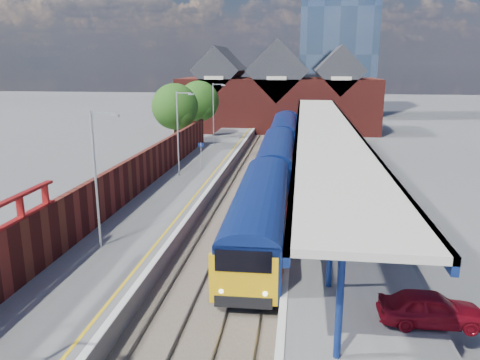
% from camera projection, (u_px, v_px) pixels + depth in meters
% --- Properties ---
extents(ground, '(240.00, 240.00, 0.00)m').
position_uv_depth(ground, '(263.00, 168.00, 46.80)').
color(ground, '#5B5B5E').
rests_on(ground, ground).
extents(ballast_bed, '(6.00, 76.00, 0.06)m').
position_uv_depth(ballast_bed, '(253.00, 195.00, 37.17)').
color(ballast_bed, '#473D33').
rests_on(ballast_bed, ground).
extents(rails, '(4.51, 76.00, 0.14)m').
position_uv_depth(rails, '(253.00, 194.00, 37.15)').
color(rails, slate).
rests_on(rails, ground).
extents(left_platform, '(5.00, 76.00, 1.00)m').
position_uv_depth(left_platform, '(185.00, 187.00, 37.75)').
color(left_platform, '#565659').
rests_on(left_platform, ground).
extents(right_platform, '(6.00, 76.00, 1.00)m').
position_uv_depth(right_platform, '(330.00, 192.00, 36.30)').
color(right_platform, '#565659').
rests_on(right_platform, ground).
extents(coping_left, '(0.30, 76.00, 0.05)m').
position_uv_depth(coping_left, '(214.00, 182.00, 37.33)').
color(coping_left, silver).
rests_on(coping_left, left_platform).
extents(coping_right, '(0.30, 76.00, 0.05)m').
position_uv_depth(coping_right, '(293.00, 185.00, 36.53)').
color(coping_right, silver).
rests_on(coping_right, right_platform).
extents(yellow_line, '(0.14, 76.00, 0.01)m').
position_uv_depth(yellow_line, '(206.00, 182.00, 37.41)').
color(yellow_line, yellow).
rests_on(yellow_line, left_platform).
extents(train, '(3.07, 65.94, 3.45)m').
position_uv_depth(train, '(280.00, 141.00, 50.35)').
color(train, navy).
rests_on(train, ground).
extents(canopy, '(4.50, 52.00, 4.48)m').
position_uv_depth(canopy, '(324.00, 128.00, 37.09)').
color(canopy, navy).
rests_on(canopy, right_platform).
extents(lamp_post_b, '(1.48, 0.18, 7.00)m').
position_uv_depth(lamp_post_b, '(98.00, 172.00, 23.30)').
color(lamp_post_b, '#A5A8AA').
rests_on(lamp_post_b, left_platform).
extents(lamp_post_c, '(1.48, 0.18, 7.00)m').
position_uv_depth(lamp_post_c, '(179.00, 128.00, 38.69)').
color(lamp_post_c, '#A5A8AA').
rests_on(lamp_post_c, left_platform).
extents(lamp_post_d, '(1.48, 0.18, 7.00)m').
position_uv_depth(lamp_post_d, '(214.00, 110.00, 54.08)').
color(lamp_post_d, '#A5A8AA').
rests_on(lamp_post_d, left_platform).
extents(platform_sign, '(0.55, 0.08, 2.50)m').
position_uv_depth(platform_sign, '(201.00, 152.00, 41.00)').
color(platform_sign, '#A5A8AA').
rests_on(platform_sign, left_platform).
extents(brick_wall, '(0.35, 50.00, 3.86)m').
position_uv_depth(brick_wall, '(123.00, 183.00, 31.38)').
color(brick_wall, '#5D1C18').
rests_on(brick_wall, left_platform).
extents(station_building, '(30.00, 12.12, 13.78)m').
position_uv_depth(station_building, '(278.00, 95.00, 72.41)').
color(station_building, '#5D1C18').
rests_on(station_building, ground).
extents(glass_tower, '(14.20, 14.20, 40.30)m').
position_uv_depth(glass_tower, '(338.00, 9.00, 88.73)').
color(glass_tower, '#465E79').
rests_on(glass_tower, ground).
extents(tree_near, '(5.20, 5.20, 8.10)m').
position_uv_depth(tree_near, '(176.00, 108.00, 52.48)').
color(tree_near, '#382314').
rests_on(tree_near, ground).
extents(tree_far, '(5.20, 5.20, 8.10)m').
position_uv_depth(tree_far, '(200.00, 102.00, 60.05)').
color(tree_far, '#382314').
rests_on(tree_far, ground).
extents(parked_car_red, '(3.74, 1.57, 1.26)m').
position_uv_depth(parked_car_red, '(431.00, 308.00, 16.92)').
color(parked_car_red, maroon).
rests_on(parked_car_red, right_platform).
extents(parked_car_silver, '(4.45, 2.21, 1.40)m').
position_uv_depth(parked_car_silver, '(351.00, 223.00, 25.77)').
color(parked_car_silver, silver).
rests_on(parked_car_silver, right_platform).
extents(parked_car_dark, '(4.54, 2.87, 1.23)m').
position_uv_depth(parked_car_dark, '(382.00, 237.00, 23.86)').
color(parked_car_dark, black).
rests_on(parked_car_dark, right_platform).
extents(parked_car_blue, '(3.90, 1.83, 1.08)m').
position_uv_depth(parked_car_blue, '(363.00, 181.00, 35.60)').
color(parked_car_blue, navy).
rests_on(parked_car_blue, right_platform).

